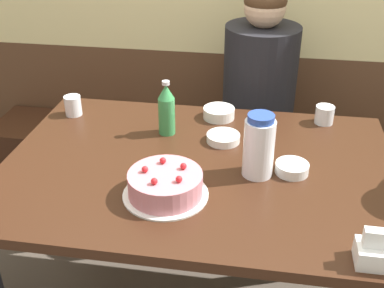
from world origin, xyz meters
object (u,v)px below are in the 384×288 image
(water_pitcher, at_px, (259,146))
(soju_bottle, at_px, (166,109))
(bowl_soup_white, at_px, (292,168))
(birthday_cake, at_px, (165,185))
(bowl_rice_small, at_px, (223,138))
(glass_water_tall, at_px, (324,115))
(person_teal_shirt, at_px, (257,121))
(napkin_holder, at_px, (379,252))
(bench_seat, at_px, (220,171))
(bowl_side_dish, at_px, (219,113))
(glass_tumbler_short, at_px, (73,106))

(water_pitcher, relative_size, soju_bottle, 1.02)
(water_pitcher, xyz_separation_m, bowl_soup_white, (0.11, 0.03, -0.09))
(birthday_cake, distance_m, water_pitcher, 0.32)
(soju_bottle, bearing_deg, water_pitcher, -33.77)
(bowl_rice_small, height_order, glass_water_tall, glass_water_tall)
(person_teal_shirt, bearing_deg, bowl_rice_small, -11.38)
(birthday_cake, bearing_deg, napkin_holder, -19.17)
(bench_seat, relative_size, water_pitcher, 11.63)
(birthday_cake, xyz_separation_m, bowl_side_dish, (0.10, 0.56, -0.02))
(napkin_holder, distance_m, person_teal_shirt, 1.19)
(bowl_side_dish, bearing_deg, bench_seat, 93.64)
(bowl_soup_white, distance_m, glass_tumbler_short, 0.92)
(bench_seat, distance_m, bowl_soup_white, 1.05)
(glass_water_tall, xyz_separation_m, glass_tumbler_short, (-1.00, -0.09, 0.00))
(birthday_cake, distance_m, bowl_rice_small, 0.39)
(birthday_cake, height_order, bowl_side_dish, birthday_cake)
(bowl_side_dish, distance_m, person_teal_shirt, 0.43)
(bench_seat, bearing_deg, bowl_side_dish, -86.36)
(bench_seat, distance_m, soju_bottle, 0.91)
(bowl_soup_white, height_order, bowl_side_dish, bowl_side_dish)
(glass_tumbler_short, bearing_deg, birthday_cake, -45.38)
(napkin_holder, bearing_deg, water_pitcher, 130.51)
(water_pitcher, bearing_deg, bench_seat, 103.13)
(water_pitcher, xyz_separation_m, person_teal_shirt, (-0.02, 0.75, -0.28))
(napkin_holder, xyz_separation_m, bowl_side_dish, (-0.49, 0.76, -0.02))
(birthday_cake, bearing_deg, bowl_soup_white, 26.75)
(bowl_side_dish, xyz_separation_m, person_teal_shirt, (0.15, 0.36, -0.20))
(bench_seat, height_order, water_pitcher, water_pitcher)
(water_pitcher, bearing_deg, bowl_rice_small, 123.33)
(water_pitcher, distance_m, soju_bottle, 0.42)
(water_pitcher, height_order, glass_tumbler_short, water_pitcher)
(water_pitcher, height_order, bowl_soup_white, water_pitcher)
(bowl_side_dish, bearing_deg, person_teal_shirt, 67.34)
(water_pitcher, bearing_deg, napkin_holder, -49.49)
(bowl_rice_small, bearing_deg, napkin_holder, -51.86)
(soju_bottle, distance_m, bowl_side_dish, 0.25)
(bench_seat, height_order, bowl_rice_small, bowl_rice_small)
(bench_seat, distance_m, glass_tumbler_short, 0.97)
(water_pitcher, relative_size, bowl_rice_small, 1.75)
(bench_seat, distance_m, person_teal_shirt, 0.43)
(bowl_side_dish, bearing_deg, glass_water_tall, 3.04)
(napkin_holder, relative_size, glass_tumbler_short, 1.37)
(bowl_rice_small, relative_size, glass_water_tall, 1.68)
(napkin_holder, height_order, glass_tumbler_short, napkin_holder)
(bowl_soup_white, bearing_deg, glass_water_tall, 71.36)
(water_pitcher, xyz_separation_m, napkin_holder, (0.32, -0.37, -0.07))
(glass_water_tall, relative_size, glass_tumbler_short, 0.91)
(bowl_soup_white, xyz_separation_m, person_teal_shirt, (-0.13, 0.72, -0.19))
(birthday_cake, height_order, soju_bottle, soju_bottle)
(napkin_holder, distance_m, glass_tumbler_short, 1.28)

